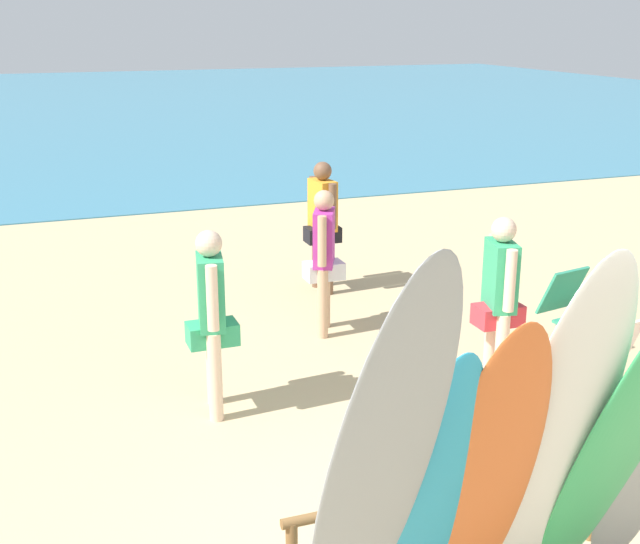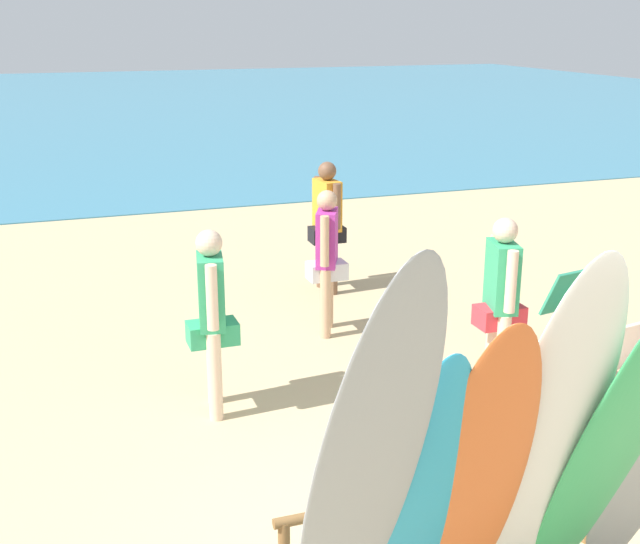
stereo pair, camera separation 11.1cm
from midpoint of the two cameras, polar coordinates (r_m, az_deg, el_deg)
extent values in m
plane|color=tan|center=(18.29, -12.86, 6.32)|extent=(60.00, 60.00, 0.00)
cube|color=teal|center=(34.61, -16.64, 11.06)|extent=(60.00, 40.00, 0.02)
cylinder|color=brown|center=(5.89, 17.87, -14.70)|extent=(0.07, 0.07, 0.61)
cylinder|color=brown|center=(5.21, 8.73, -14.54)|extent=(2.21, 0.06, 0.06)
ellipsoid|color=#999EA3|center=(3.92, 2.94, -14.50)|extent=(0.58, 1.11, 2.56)
ellipsoid|color=#289EC6|center=(4.36, 6.61, -15.80)|extent=(0.50, 0.69, 1.94)
ellipsoid|color=orange|center=(4.43, 10.45, -14.36)|extent=(0.61, 0.81, 2.08)
ellipsoid|color=white|center=(4.51, 15.08, -11.77)|extent=(0.64, 0.88, 2.39)
ellipsoid|color=#38B266|center=(4.72, 19.29, -11.24)|extent=(0.64, 1.01, 2.33)
cylinder|color=brown|center=(10.25, 0.28, 0.60)|extent=(0.12, 0.12, 0.80)
cylinder|color=brown|center=(10.53, -0.53, 1.06)|extent=(0.12, 0.12, 0.80)
cube|color=black|center=(10.30, -0.13, 2.62)|extent=(0.43, 0.26, 0.19)
cube|color=orange|center=(10.21, -0.13, 4.66)|extent=(0.26, 0.43, 0.62)
sphere|color=brown|center=(10.13, -0.14, 7.01)|extent=(0.23, 0.23, 0.23)
cylinder|color=brown|center=(9.98, 0.55, 4.56)|extent=(0.10, 0.10, 0.56)
cylinder|color=brown|center=(10.44, -0.79, 5.13)|extent=(0.10, 0.10, 0.56)
cylinder|color=beige|center=(7.14, -7.72, -7.23)|extent=(0.12, 0.12, 0.80)
cylinder|color=beige|center=(7.44, -7.86, -6.18)|extent=(0.12, 0.12, 0.80)
cube|color=#33A36B|center=(7.16, -7.90, -4.24)|extent=(0.43, 0.26, 0.19)
cube|color=#33A36B|center=(7.03, -8.02, -1.38)|extent=(0.28, 0.44, 0.63)
sphere|color=beige|center=(6.91, -8.17, 1.97)|extent=(0.23, 0.23, 0.23)
cylinder|color=beige|center=(6.77, -7.93, -1.80)|extent=(0.10, 0.10, 0.56)
cylinder|color=beige|center=(7.27, -8.14, -0.46)|extent=(0.10, 0.10, 0.56)
cylinder|color=beige|center=(7.67, 12.02, -5.70)|extent=(0.12, 0.12, 0.80)
cylinder|color=beige|center=(7.96, 11.32, -4.78)|extent=(0.12, 0.12, 0.80)
cube|color=#DB333D|center=(7.69, 11.81, -2.92)|extent=(0.43, 0.26, 0.19)
cube|color=#33A36B|center=(7.57, 11.98, -0.24)|extent=(0.31, 0.45, 0.63)
sphere|color=beige|center=(7.46, 12.19, 2.88)|extent=(0.23, 0.23, 0.23)
cylinder|color=beige|center=(7.32, 12.60, -0.60)|extent=(0.10, 0.10, 0.56)
cylinder|color=beige|center=(7.80, 11.43, 0.59)|extent=(0.10, 0.10, 0.56)
cylinder|color=tan|center=(9.16, 0.00, -1.54)|extent=(0.12, 0.12, 0.77)
cylinder|color=tan|center=(8.86, -0.17, -2.21)|extent=(0.12, 0.12, 0.77)
cube|color=silver|center=(8.91, -0.08, 0.10)|extent=(0.41, 0.26, 0.19)
cube|color=#B23399|center=(8.81, -0.09, 2.36)|extent=(0.36, 0.45, 0.60)
sphere|color=tan|center=(8.71, -0.09, 4.98)|extent=(0.22, 0.22, 0.22)
cylinder|color=tan|center=(9.05, 0.05, 2.98)|extent=(0.09, 0.09, 0.54)
cylinder|color=tan|center=(8.56, -0.23, 2.14)|extent=(0.09, 0.09, 0.54)
cylinder|color=#B7B7BC|center=(7.39, 20.89, -9.62)|extent=(0.02, 0.02, 0.28)
cylinder|color=#B7B7BC|center=(7.60, 18.68, -8.62)|extent=(0.02, 0.02, 0.28)
cylinder|color=#B7B7BC|center=(7.90, 20.71, -7.82)|extent=(0.02, 0.02, 0.28)
cube|color=silver|center=(7.66, 19.26, -4.98)|extent=(0.53, 0.32, 0.52)
cylinder|color=#B7B7BC|center=(8.77, 17.46, -4.98)|extent=(0.02, 0.02, 0.28)
cylinder|color=#B7B7BC|center=(9.08, 19.22, -4.39)|extent=(0.02, 0.02, 0.28)
cylinder|color=#B7B7BC|center=(9.00, 15.66, -4.24)|extent=(0.02, 0.02, 0.28)
cylinder|color=#B7B7BC|center=(9.30, 17.44, -3.70)|extent=(0.02, 0.02, 0.28)
cube|color=#2D9370|center=(8.98, 17.54, -3.40)|extent=(0.58, 0.54, 0.03)
cube|color=#2D9370|center=(9.10, 16.09, -1.22)|extent=(0.54, 0.35, 0.51)
camera|label=1|loc=(0.06, -90.46, -0.14)|focal=46.23mm
camera|label=2|loc=(0.06, 89.54, 0.14)|focal=46.23mm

